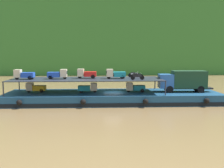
# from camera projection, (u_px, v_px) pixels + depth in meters

# --- Properties ---
(ground_plane) EXTENTS (400.00, 400.00, 0.00)m
(ground_plane) POSITION_uv_depth(u_px,v_px,m) (113.00, 102.00, 37.64)
(ground_plane) COLOR brown
(hillside_far_bank) EXTENTS (122.18, 33.22, 43.54)m
(hillside_far_bank) POSITION_uv_depth(u_px,v_px,m) (105.00, 7.00, 96.63)
(hillside_far_bank) COLOR #33702D
(hillside_far_bank) RESTS_ON ground
(cargo_barge) EXTENTS (30.72, 8.14, 1.50)m
(cargo_barge) POSITION_uv_depth(u_px,v_px,m) (113.00, 97.00, 37.52)
(cargo_barge) COLOR navy
(cargo_barge) RESTS_ON ground
(covered_lorry) EXTENTS (7.93, 2.59, 3.10)m
(covered_lorry) POSITION_uv_depth(u_px,v_px,m) (184.00, 80.00, 37.68)
(covered_lorry) COLOR #285BA3
(covered_lorry) RESTS_ON cargo_barge
(cargo_rack) EXTENTS (21.52, 6.76, 2.00)m
(cargo_rack) POSITION_uv_depth(u_px,v_px,m) (87.00, 79.00, 37.06)
(cargo_rack) COLOR #232833
(cargo_rack) RESTS_ON cargo_barge
(mini_truck_lower_stern) EXTENTS (2.76, 1.24, 1.38)m
(mini_truck_lower_stern) POSITION_uv_depth(u_px,v_px,m) (36.00, 88.00, 37.27)
(mini_truck_lower_stern) COLOR gold
(mini_truck_lower_stern) RESTS_ON cargo_barge
(mini_truck_lower_aft) EXTENTS (2.74, 1.20, 1.38)m
(mini_truck_lower_aft) POSITION_uv_depth(u_px,v_px,m) (88.00, 88.00, 37.15)
(mini_truck_lower_aft) COLOR teal
(mini_truck_lower_aft) RESTS_ON cargo_barge
(mini_truck_lower_mid) EXTENTS (2.77, 1.25, 1.38)m
(mini_truck_lower_mid) POSITION_uv_depth(u_px,v_px,m) (135.00, 87.00, 37.53)
(mini_truck_lower_mid) COLOR teal
(mini_truck_lower_mid) RESTS_ON cargo_barge
(mini_truck_upper_stern) EXTENTS (2.77, 1.24, 1.38)m
(mini_truck_upper_stern) POSITION_uv_depth(u_px,v_px,m) (24.00, 74.00, 35.98)
(mini_truck_upper_stern) COLOR #1E47B7
(mini_truck_upper_stern) RESTS_ON cargo_rack
(mini_truck_upper_mid) EXTENTS (2.75, 1.22, 1.38)m
(mini_truck_upper_mid) POSITION_uv_depth(u_px,v_px,m) (58.00, 74.00, 36.50)
(mini_truck_upper_mid) COLOR #1E47B7
(mini_truck_upper_mid) RESTS_ON cargo_rack
(mini_truck_upper_fore) EXTENTS (2.78, 1.27, 1.38)m
(mini_truck_upper_fore) POSITION_uv_depth(u_px,v_px,m) (86.00, 74.00, 37.49)
(mini_truck_upper_fore) COLOR red
(mini_truck_upper_fore) RESTS_ON cargo_rack
(mini_truck_upper_bow) EXTENTS (2.78, 1.28, 1.38)m
(mini_truck_upper_bow) POSITION_uv_depth(u_px,v_px,m) (116.00, 74.00, 37.02)
(mini_truck_upper_bow) COLOR teal
(mini_truck_upper_bow) RESTS_ON cargo_rack
(motorcycle_upper_port) EXTENTS (1.90, 0.55, 0.87)m
(motorcycle_upper_port) POSITION_uv_depth(u_px,v_px,m) (137.00, 77.00, 35.31)
(motorcycle_upper_port) COLOR black
(motorcycle_upper_port) RESTS_ON cargo_rack
(motorcycle_upper_centre) EXTENTS (1.90, 0.55, 0.87)m
(motorcycle_upper_centre) POSITION_uv_depth(u_px,v_px,m) (137.00, 75.00, 37.34)
(motorcycle_upper_centre) COLOR black
(motorcycle_upper_centre) RESTS_ON cargo_rack
(motorcycle_upper_stbd) EXTENTS (1.90, 0.55, 0.87)m
(motorcycle_upper_stbd) POSITION_uv_depth(u_px,v_px,m) (134.00, 74.00, 39.34)
(motorcycle_upper_stbd) COLOR black
(motorcycle_upper_stbd) RESTS_ON cargo_rack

